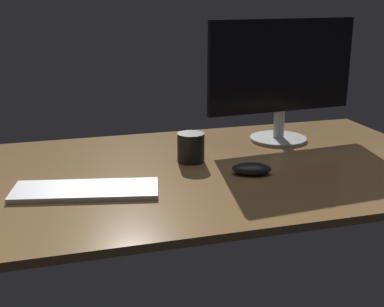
{
  "coord_description": "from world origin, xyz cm",
  "views": [
    {
      "loc": [
        -45.37,
        -135.77,
        50.18
      ],
      "look_at": [
        -7.18,
        -4.42,
        8.0
      ],
      "focal_mm": 49.36,
      "sensor_mm": 36.0,
      "label": 1
    }
  ],
  "objects_px": {
    "monitor": "(281,75)",
    "coffee_mug": "(191,147)",
    "computer_mouse": "(252,169)",
    "keyboard": "(86,190)"
  },
  "relations": [
    {
      "from": "monitor",
      "to": "coffee_mug",
      "type": "relative_size",
      "value": 5.99
    },
    {
      "from": "computer_mouse",
      "to": "coffee_mug",
      "type": "distance_m",
      "value": 0.2
    },
    {
      "from": "monitor",
      "to": "computer_mouse",
      "type": "xyz_separation_m",
      "value": [
        -0.22,
        -0.3,
        -0.2
      ]
    },
    {
      "from": "keyboard",
      "to": "computer_mouse",
      "type": "distance_m",
      "value": 0.45
    },
    {
      "from": "keyboard",
      "to": "coffee_mug",
      "type": "relative_size",
      "value": 4.2
    },
    {
      "from": "monitor",
      "to": "coffee_mug",
      "type": "xyz_separation_m",
      "value": [
        -0.35,
        -0.14,
        -0.18
      ]
    },
    {
      "from": "computer_mouse",
      "to": "keyboard",
      "type": "bearing_deg",
      "value": -160.74
    },
    {
      "from": "monitor",
      "to": "keyboard",
      "type": "height_order",
      "value": "monitor"
    },
    {
      "from": "coffee_mug",
      "to": "keyboard",
      "type": "bearing_deg",
      "value": -152.3
    },
    {
      "from": "computer_mouse",
      "to": "coffee_mug",
      "type": "xyz_separation_m",
      "value": [
        -0.13,
        0.16,
        0.03
      ]
    }
  ]
}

